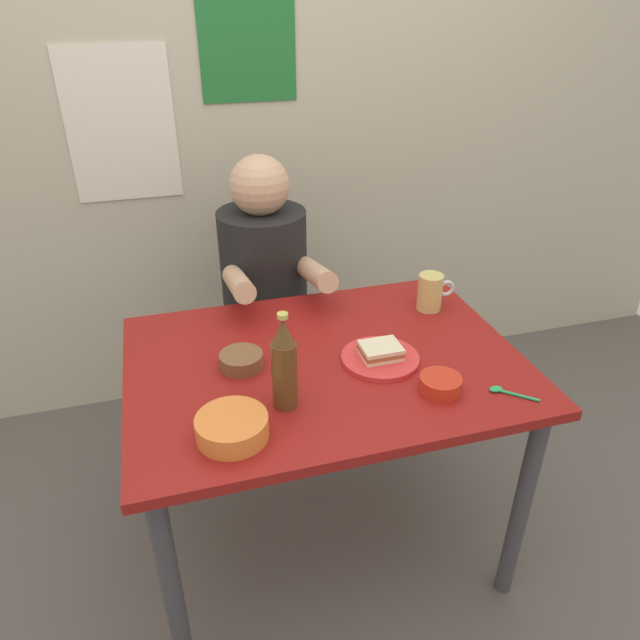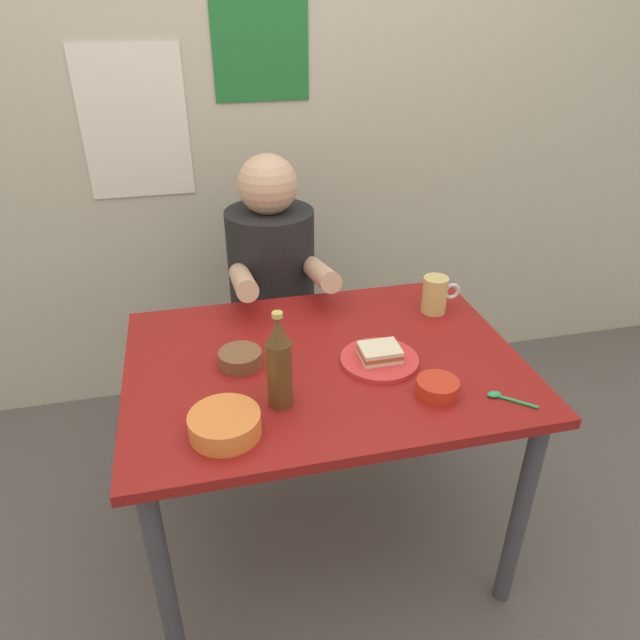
# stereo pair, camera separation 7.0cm
# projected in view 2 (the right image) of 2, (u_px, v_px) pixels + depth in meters

# --- Properties ---
(ground_plane) EXTENTS (6.00, 6.00, 0.00)m
(ground_plane) POSITION_uv_depth(u_px,v_px,m) (323.00, 537.00, 2.00)
(ground_plane) COLOR #59544F
(wall_back) EXTENTS (4.40, 0.09, 2.60)m
(wall_back) POSITION_uv_depth(u_px,v_px,m) (261.00, 93.00, 2.24)
(wall_back) COLOR #BCB299
(wall_back) RESTS_ON ground
(dining_table) EXTENTS (1.10, 0.80, 0.74)m
(dining_table) POSITION_uv_depth(u_px,v_px,m) (324.00, 386.00, 1.68)
(dining_table) COLOR maroon
(dining_table) RESTS_ON ground
(stool) EXTENTS (0.34, 0.34, 0.45)m
(stool) POSITION_uv_depth(u_px,v_px,m) (276.00, 357.00, 2.35)
(stool) COLOR #4C4C51
(stool) RESTS_ON ground
(person_seated) EXTENTS (0.33, 0.56, 0.72)m
(person_seated) POSITION_uv_depth(u_px,v_px,m) (272.00, 265.00, 2.13)
(person_seated) COLOR black
(person_seated) RESTS_ON stool
(plate_orange) EXTENTS (0.22, 0.22, 0.01)m
(plate_orange) POSITION_uv_depth(u_px,v_px,m) (379.00, 360.00, 1.61)
(plate_orange) COLOR red
(plate_orange) RESTS_ON dining_table
(sandwich) EXTENTS (0.11, 0.09, 0.04)m
(sandwich) POSITION_uv_depth(u_px,v_px,m) (380.00, 352.00, 1.60)
(sandwich) COLOR beige
(sandwich) RESTS_ON plate_orange
(beer_mug) EXTENTS (0.13, 0.08, 0.12)m
(beer_mug) POSITION_uv_depth(u_px,v_px,m) (435.00, 295.00, 1.85)
(beer_mug) COLOR #D1BC66
(beer_mug) RESTS_ON dining_table
(beer_bottle) EXTENTS (0.06, 0.06, 0.26)m
(beer_bottle) POSITION_uv_depth(u_px,v_px,m) (279.00, 364.00, 1.40)
(beer_bottle) COLOR #593819
(beer_bottle) RESTS_ON dining_table
(sauce_bowl_chili) EXTENTS (0.11, 0.11, 0.04)m
(sauce_bowl_chili) POSITION_uv_depth(u_px,v_px,m) (438.00, 387.00, 1.48)
(sauce_bowl_chili) COLOR red
(sauce_bowl_chili) RESTS_ON dining_table
(condiment_bowl_brown) EXTENTS (0.12, 0.12, 0.04)m
(condiment_bowl_brown) POSITION_uv_depth(u_px,v_px,m) (240.00, 358.00, 1.60)
(condiment_bowl_brown) COLOR brown
(condiment_bowl_brown) RESTS_ON dining_table
(soup_bowl_orange) EXTENTS (0.17, 0.17, 0.05)m
(soup_bowl_orange) POSITION_uv_depth(u_px,v_px,m) (225.00, 423.00, 1.34)
(soup_bowl_orange) COLOR orange
(soup_bowl_orange) RESTS_ON dining_table
(spoon) EXTENTS (0.10, 0.09, 0.01)m
(spoon) POSITION_uv_depth(u_px,v_px,m) (503.00, 397.00, 1.47)
(spoon) COLOR #26A559
(spoon) RESTS_ON dining_table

